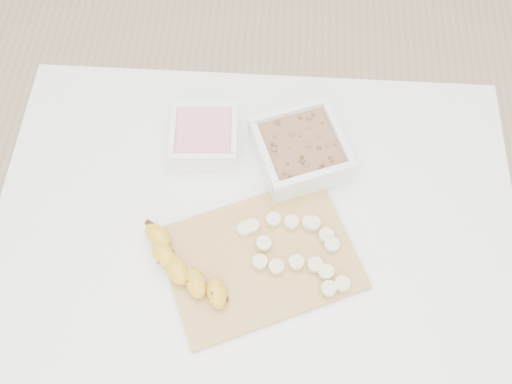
# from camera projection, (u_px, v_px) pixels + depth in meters

# --- Properties ---
(ground) EXTENTS (3.50, 3.50, 0.00)m
(ground) POSITION_uv_depth(u_px,v_px,m) (255.00, 320.00, 1.76)
(ground) COLOR #C6AD89
(ground) RESTS_ON ground
(table) EXTENTS (1.00, 0.70, 0.75)m
(table) POSITION_uv_depth(u_px,v_px,m) (255.00, 239.00, 1.17)
(table) COLOR white
(table) RESTS_ON ground
(bowl_yogurt) EXTENTS (0.14, 0.14, 0.06)m
(bowl_yogurt) POSITION_uv_depth(u_px,v_px,m) (204.00, 137.00, 1.14)
(bowl_yogurt) COLOR white
(bowl_yogurt) RESTS_ON table
(bowl_granola) EXTENTS (0.21, 0.21, 0.08)m
(bowl_granola) POSITION_uv_depth(u_px,v_px,m) (300.00, 151.00, 1.11)
(bowl_granola) COLOR white
(bowl_granola) RESTS_ON table
(cutting_board) EXTENTS (0.40, 0.35, 0.01)m
(cutting_board) POSITION_uv_depth(u_px,v_px,m) (260.00, 259.00, 1.04)
(cutting_board) COLOR tan
(cutting_board) RESTS_ON table
(banana) EXTENTS (0.17, 0.19, 0.03)m
(banana) POSITION_uv_depth(u_px,v_px,m) (186.00, 268.00, 1.01)
(banana) COLOR gold
(banana) RESTS_ON cutting_board
(banana_slices) EXTENTS (0.21, 0.16, 0.02)m
(banana_slices) POSITION_uv_depth(u_px,v_px,m) (297.00, 247.00, 1.04)
(banana_slices) COLOR beige
(banana_slices) RESTS_ON cutting_board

